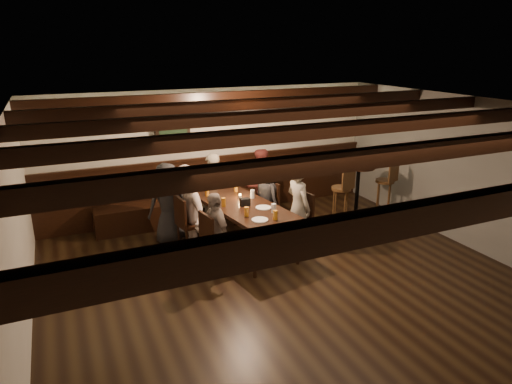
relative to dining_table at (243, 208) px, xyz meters
name	(u,v)px	position (x,y,z in m)	size (l,w,h in m)	color
room	(223,178)	(-0.15, 0.49, 0.39)	(7.00, 7.00, 7.00)	black
dining_table	(243,208)	(0.00, 0.00, 0.00)	(1.19, 2.10, 0.74)	black
chair_left_near	(191,233)	(-0.78, 0.33, -0.41)	(0.46, 0.46, 0.89)	black
chair_left_far	(218,253)	(-0.64, -0.56, -0.41)	(0.47, 0.47, 0.91)	black
chair_right_near	(265,216)	(0.64, 0.56, -0.42)	(0.45, 0.45, 0.87)	black
chair_right_far	(296,231)	(0.78, -0.33, -0.40)	(0.48, 0.48, 0.92)	black
person_bench_left	(168,203)	(-1.03, 0.75, -0.01)	(0.66, 0.43, 1.35)	black
person_bench_centre	(212,191)	(-0.16, 1.04, 0.00)	(0.50, 0.33, 1.37)	gray
person_bench_right	(260,185)	(0.75, 1.03, 0.00)	(0.66, 0.52, 1.36)	#5B221F
person_left_near	(188,208)	(-0.81, 0.33, 0.01)	(0.90, 0.52, 1.39)	#B19E95
person_left_far	(215,233)	(-0.67, -0.56, -0.08)	(0.70, 0.29, 1.20)	gray
person_right_near	(266,197)	(0.67, 0.56, -0.08)	(0.59, 0.38, 1.21)	#252427
person_right_far	(298,207)	(0.81, -0.33, 0.01)	(0.51, 0.33, 1.39)	gray
pint_a	(207,192)	(-0.38, 0.65, 0.13)	(0.07, 0.07, 0.14)	#BF7219
pint_b	(236,188)	(0.15, 0.68, 0.13)	(0.07, 0.07, 0.14)	#BF7219
pint_c	(224,202)	(-0.31, 0.05, 0.13)	(0.07, 0.07, 0.14)	#BF7219
pint_d	(253,194)	(0.27, 0.24, 0.13)	(0.07, 0.07, 0.14)	silver
pint_e	(246,212)	(-0.15, -0.48, 0.13)	(0.07, 0.07, 0.14)	#BF7219
pint_f	(274,208)	(0.28, -0.51, 0.13)	(0.07, 0.07, 0.14)	silver
pint_g	(275,215)	(0.17, -0.78, 0.13)	(0.07, 0.07, 0.14)	#BF7219
plate_near	(260,220)	(-0.04, -0.71, 0.07)	(0.24, 0.24, 0.01)	white
plate_far	(263,208)	(0.22, -0.27, 0.07)	(0.24, 0.24, 0.01)	white
condiment_caddy	(245,202)	(0.01, -0.05, 0.12)	(0.15, 0.10, 0.12)	black
candle	(240,197)	(0.07, 0.31, 0.09)	(0.05, 0.05, 0.05)	beige
high_top_table	(358,184)	(2.40, 0.28, 0.02)	(0.60, 0.60, 1.07)	black
bar_stool_left	(340,207)	(1.90, 0.08, -0.28)	(0.35, 0.37, 1.09)	#352211
bar_stool_right	(384,198)	(2.90, 0.13, -0.28)	(0.37, 0.39, 1.09)	#352211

